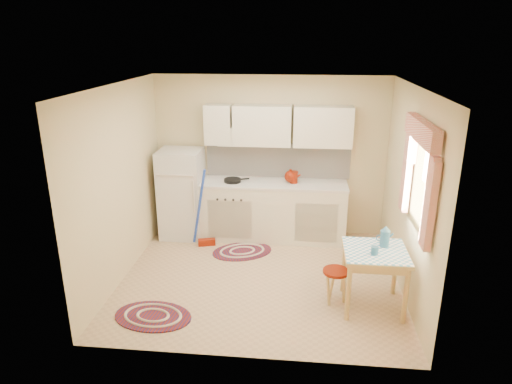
# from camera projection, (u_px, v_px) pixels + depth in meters

# --- Properties ---
(room_shell) EXTENTS (3.64, 3.60, 2.52)m
(room_shell) POSITION_uv_depth(u_px,v_px,m) (275.00, 157.00, 5.75)
(room_shell) COLOR tan
(room_shell) RESTS_ON ground
(fridge) EXTENTS (0.65, 0.60, 1.40)m
(fridge) POSITION_uv_depth(u_px,v_px,m) (182.00, 194.00, 7.14)
(fridge) COLOR silver
(fridge) RESTS_ON ground
(broom) EXTENTS (0.30, 0.19, 1.20)m
(broom) POSITION_uv_depth(u_px,v_px,m) (205.00, 209.00, 6.80)
(broom) COLOR #1D3FBB
(broom) RESTS_ON ground
(base_cabinets) EXTENTS (2.25, 0.60, 0.88)m
(base_cabinets) POSITION_uv_depth(u_px,v_px,m) (272.00, 211.00, 7.14)
(base_cabinets) COLOR #EBE7CC
(base_cabinets) RESTS_ON ground
(countertop) EXTENTS (2.27, 0.62, 0.04)m
(countertop) POSITION_uv_depth(u_px,v_px,m) (273.00, 183.00, 6.99)
(countertop) COLOR silver
(countertop) RESTS_ON base_cabinets
(frying_pan) EXTENTS (0.35, 0.35, 0.05)m
(frying_pan) POSITION_uv_depth(u_px,v_px,m) (233.00, 180.00, 6.98)
(frying_pan) COLOR black
(frying_pan) RESTS_ON countertop
(red_kettle) EXTENTS (0.23, 0.21, 0.20)m
(red_kettle) POSITION_uv_depth(u_px,v_px,m) (290.00, 176.00, 6.92)
(red_kettle) COLOR maroon
(red_kettle) RESTS_ON countertop
(red_canister) EXTENTS (0.13, 0.13, 0.16)m
(red_canister) POSITION_uv_depth(u_px,v_px,m) (294.00, 178.00, 6.92)
(red_canister) COLOR maroon
(red_canister) RESTS_ON countertop
(table) EXTENTS (0.72, 0.72, 0.72)m
(table) POSITION_uv_depth(u_px,v_px,m) (373.00, 279.00, 5.31)
(table) COLOR #E1BB70
(table) RESTS_ON ground
(stool) EXTENTS (0.36, 0.36, 0.42)m
(stool) POSITION_uv_depth(u_px,v_px,m) (335.00, 286.00, 5.46)
(stool) COLOR maroon
(stool) RESTS_ON ground
(coffee_pot) EXTENTS (0.13, 0.12, 0.27)m
(coffee_pot) POSITION_uv_depth(u_px,v_px,m) (385.00, 236.00, 5.26)
(coffee_pot) COLOR #2F6890
(coffee_pot) RESTS_ON table
(mug) EXTENTS (0.09, 0.09, 0.10)m
(mug) POSITION_uv_depth(u_px,v_px,m) (375.00, 251.00, 5.09)
(mug) COLOR #2F6890
(mug) RESTS_ON table
(rug_center) EXTENTS (1.05, 0.89, 0.02)m
(rug_center) POSITION_uv_depth(u_px,v_px,m) (242.00, 251.00, 6.78)
(rug_center) COLOR maroon
(rug_center) RESTS_ON ground
(rug_left) EXTENTS (0.97, 0.71, 0.02)m
(rug_left) POSITION_uv_depth(u_px,v_px,m) (153.00, 316.00, 5.21)
(rug_left) COLOR maroon
(rug_left) RESTS_ON ground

